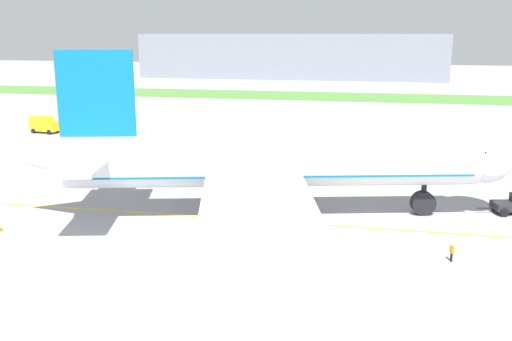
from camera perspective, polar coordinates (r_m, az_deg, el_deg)
ground_plane at (r=61.35m, az=-1.78°, el=-4.01°), size 600.00×600.00×0.00m
apron_taxi_line at (r=58.76m, az=-2.43°, el=-4.82°), size 280.00×0.36×0.01m
grass_median_strip at (r=173.49m, az=7.25°, el=7.32°), size 320.00×24.00×0.10m
airliner_foreground at (r=58.03m, az=0.99°, el=0.84°), size 49.56×79.36×16.91m
ground_crew_wingwalker_port at (r=50.50m, az=18.88°, el=-7.55°), size 0.35×0.53×1.57m
ground_crew_marshaller_front at (r=58.23m, az=-1.38°, el=-3.92°), size 0.51×0.45×1.69m
traffic_cone_near_nose at (r=60.44m, az=-24.01°, el=-5.21°), size 0.36×0.36×0.58m
service_truck_baggage_loader at (r=115.72m, az=-20.33°, el=4.33°), size 5.79×3.22×3.12m
terminal_building at (r=240.83m, az=3.43°, el=11.24°), size 124.40×20.00×18.00m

